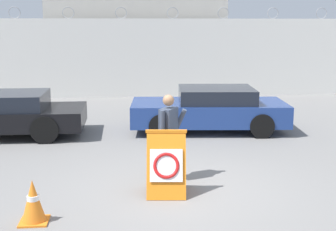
{
  "coord_description": "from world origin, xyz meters",
  "views": [
    {
      "loc": [
        -1.01,
        -7.98,
        2.94
      ],
      "look_at": [
        -0.1,
        1.4,
        1.09
      ],
      "focal_mm": 50.0,
      "sensor_mm": 36.0,
      "label": 1
    }
  ],
  "objects_px": {
    "traffic_cone_mid": "(33,201)",
    "parked_car_rear_sedan": "(210,109)",
    "barricade_sign": "(166,163)",
    "security_guard": "(169,134)"
  },
  "relations": [
    {
      "from": "security_guard",
      "to": "parked_car_rear_sedan",
      "type": "distance_m",
      "value": 4.42
    },
    {
      "from": "traffic_cone_mid",
      "to": "parked_car_rear_sedan",
      "type": "distance_m",
      "value": 6.99
    },
    {
      "from": "barricade_sign",
      "to": "parked_car_rear_sedan",
      "type": "distance_m",
      "value": 5.14
    },
    {
      "from": "traffic_cone_mid",
      "to": "barricade_sign",
      "type": "bearing_deg",
      "value": 25.78
    },
    {
      "from": "security_guard",
      "to": "traffic_cone_mid",
      "type": "xyz_separation_m",
      "value": [
        -2.21,
        -1.76,
        -0.58
      ]
    },
    {
      "from": "traffic_cone_mid",
      "to": "parked_car_rear_sedan",
      "type": "bearing_deg",
      "value": 57.27
    },
    {
      "from": "parked_car_rear_sedan",
      "to": "barricade_sign",
      "type": "bearing_deg",
      "value": 75.81
    },
    {
      "from": "parked_car_rear_sedan",
      "to": "security_guard",
      "type": "bearing_deg",
      "value": 74.06
    },
    {
      "from": "security_guard",
      "to": "parked_car_rear_sedan",
      "type": "xyz_separation_m",
      "value": [
        1.56,
        4.12,
        -0.29
      ]
    },
    {
      "from": "traffic_cone_mid",
      "to": "security_guard",
      "type": "bearing_deg",
      "value": 38.46
    }
  ]
}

